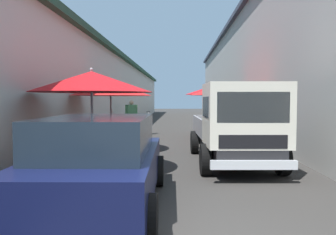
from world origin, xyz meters
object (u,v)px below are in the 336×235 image
object	(u,v)px
fruit_stall_far_left	(91,91)
fruit_stall_far_right	(111,94)
delivery_truck	(238,127)
parked_scooter	(146,126)
plastic_stool	(148,153)
fruit_stall_near_left	(222,96)
vendor_by_crates	(131,114)
fruit_stall_mid_lane	(212,95)
hatchback_car	(100,162)

from	to	relation	value
fruit_stall_far_left	fruit_stall_far_right	bearing A→B (deg)	3.59
delivery_truck	parked_scooter	bearing A→B (deg)	22.15
fruit_stall_far_right	plastic_stool	xyz separation A→B (m)	(-2.14, -1.39, -1.58)
fruit_stall_near_left	vendor_by_crates	bearing A→B (deg)	45.92
delivery_truck	vendor_by_crates	distance (m)	9.95
delivery_truck	fruit_stall_near_left	bearing A→B (deg)	-2.56
delivery_truck	vendor_by_crates	world-z (taller)	delivery_truck
parked_scooter	fruit_stall_far_right	bearing A→B (deg)	173.19
fruit_stall_near_left	delivery_truck	xyz separation A→B (m)	(-5.05, 0.23, -0.82)
fruit_stall_far_right	fruit_stall_near_left	bearing A→B (deg)	-56.55
delivery_truck	fruit_stall_far_left	bearing A→B (deg)	101.46
fruit_stall_mid_lane	parked_scooter	bearing A→B (deg)	94.34
fruit_stall_far_right	fruit_stall_mid_lane	bearing A→B (deg)	-35.40
delivery_truck	vendor_by_crates	size ratio (longest dim) A/B	2.99
fruit_stall_mid_lane	vendor_by_crates	xyz separation A→B (m)	(1.37, 4.06, -0.95)
fruit_stall_far_right	fruit_stall_far_left	size ratio (longest dim) A/B	0.94
fruit_stall_far_right	delivery_truck	distance (m)	4.51
fruit_stall_far_right	delivery_truck	xyz separation A→B (m)	(-2.49, -3.66, -0.87)
fruit_stall_mid_lane	fruit_stall_far_right	xyz separation A→B (m)	(-5.26, 3.74, -0.02)
fruit_stall_far_right	parked_scooter	bearing A→B (deg)	-6.81
fruit_stall_mid_lane	fruit_stall_far_right	bearing A→B (deg)	144.60
fruit_stall_mid_lane	fruit_stall_near_left	world-z (taller)	fruit_stall_mid_lane
fruit_stall_far_right	hatchback_car	distance (m)	5.75
fruit_stall_far_right	fruit_stall_far_left	bearing A→B (deg)	-176.41
parked_scooter	plastic_stool	size ratio (longest dim) A/B	3.86
fruit_stall_near_left	vendor_by_crates	size ratio (longest dim) A/B	1.49
parked_scooter	vendor_by_crates	bearing A→B (deg)	29.75
fruit_stall_far_right	delivery_truck	size ratio (longest dim) A/B	0.53
fruit_stall_mid_lane	delivery_truck	size ratio (longest dim) A/B	0.52
fruit_stall_far_left	parked_scooter	size ratio (longest dim) A/B	1.66
fruit_stall_far_left	parked_scooter	xyz separation A→B (m)	(8.21, -0.40, -1.47)
parked_scooter	plastic_stool	xyz separation A→B (m)	(-7.16, -0.79, -0.12)
hatchback_car	vendor_by_crates	distance (m)	12.25
fruit_stall_near_left	hatchback_car	bearing A→B (deg)	160.28
fruit_stall_mid_lane	hatchback_car	xyz separation A→B (m)	(-10.80, 2.76, -1.18)
fruit_stall_far_left	fruit_stall_near_left	bearing A→B (deg)	-32.63
fruit_stall_mid_lane	parked_scooter	world-z (taller)	fruit_stall_mid_lane
vendor_by_crates	plastic_stool	xyz separation A→B (m)	(-8.77, -1.71, -0.64)
hatchback_car	parked_scooter	world-z (taller)	hatchback_car
fruit_stall_near_left	delivery_truck	world-z (taller)	fruit_stall_near_left
delivery_truck	parked_scooter	distance (m)	8.13
vendor_by_crates	parked_scooter	xyz separation A→B (m)	(-1.61, -0.92, -0.52)
fruit_stall_mid_lane	fruit_stall_near_left	distance (m)	2.70
fruit_stall_mid_lane	delivery_truck	distance (m)	7.80
fruit_stall_far_left	parked_scooter	bearing A→B (deg)	-2.79
fruit_stall_far_right	fruit_stall_far_left	world-z (taller)	fruit_stall_far_left
fruit_stall_mid_lane	vendor_by_crates	bearing A→B (deg)	71.32
fruit_stall_far_left	plastic_stool	size ratio (longest dim) A/B	6.41
fruit_stall_far_right	plastic_stool	size ratio (longest dim) A/B	6.04
fruit_stall_near_left	delivery_truck	distance (m)	5.12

